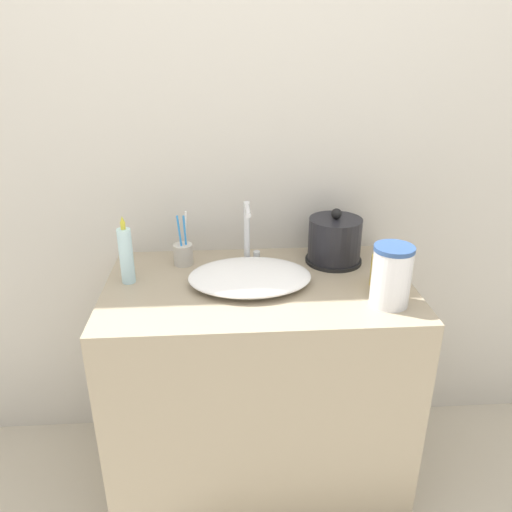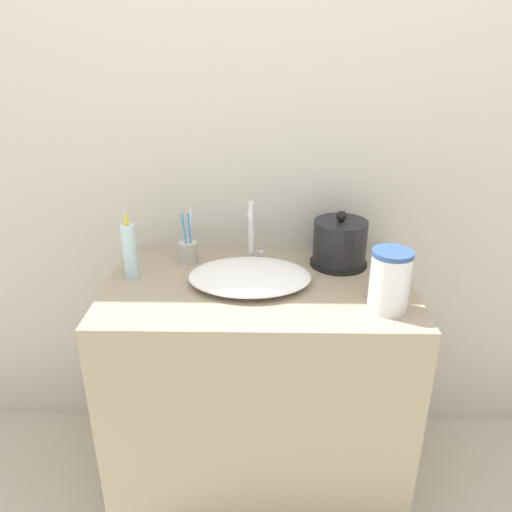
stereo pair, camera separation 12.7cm
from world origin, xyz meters
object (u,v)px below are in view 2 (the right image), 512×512
Objects in this scene: faucet at (252,231)px; lotion_bottle at (383,275)px; electric_kettle at (340,244)px; shampoo_bottle at (130,251)px; water_pitcher at (390,281)px; toothbrush_cup at (188,251)px.

faucet is 0.47m from lotion_bottle.
electric_kettle reaches higher than lotion_bottle.
electric_kettle is at bearing 9.43° from shampoo_bottle.
water_pitcher is at bearing -38.63° from faucet.
faucet is at bearing 141.37° from water_pitcher.
water_pitcher is at bearing -27.64° from toothbrush_cup.
shampoo_bottle is (-0.41, -0.12, -0.03)m from faucet.
shampoo_bottle reaches higher than faucet.
toothbrush_cup is 1.44× the size of lotion_bottle.
lotion_bottle is 0.61× the size of shampoo_bottle.
toothbrush_cup reaches higher than electric_kettle.
shampoo_bottle reaches higher than electric_kettle.
faucet reaches higher than electric_kettle.
shampoo_bottle is (-0.83, 0.08, 0.04)m from lotion_bottle.
toothbrush_cup is 0.73m from water_pitcher.
electric_kettle is at bearing -1.51° from toothbrush_cup.
faucet reaches higher than lotion_bottle.
faucet reaches higher than water_pitcher.
lotion_bottle is at bearing 84.52° from water_pitcher.
water_pitcher is (-0.01, -0.12, 0.04)m from lotion_bottle.
water_pitcher is (0.64, -0.34, 0.05)m from toothbrush_cup.
toothbrush_cup is 0.22m from shampoo_bottle.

